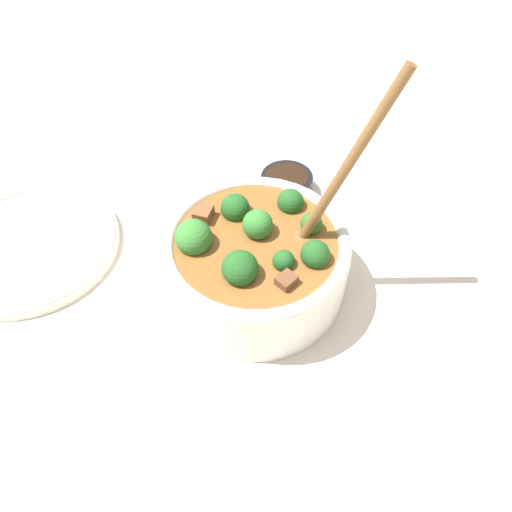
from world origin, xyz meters
name	(u,v)px	position (x,y,z in m)	size (l,w,h in m)	color
ground_plane	(256,285)	(0.00, 0.00, 0.00)	(4.00, 4.00, 0.00)	silver
stew_bowl	(256,258)	(0.00, 0.00, 0.05)	(0.23, 0.25, 0.30)	white
condiment_bowl	(287,183)	(-0.14, 0.12, 0.02)	(0.08, 0.08, 0.03)	black
empty_plate	(30,244)	(-0.20, -0.24, 0.01)	(0.24, 0.24, 0.02)	silver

